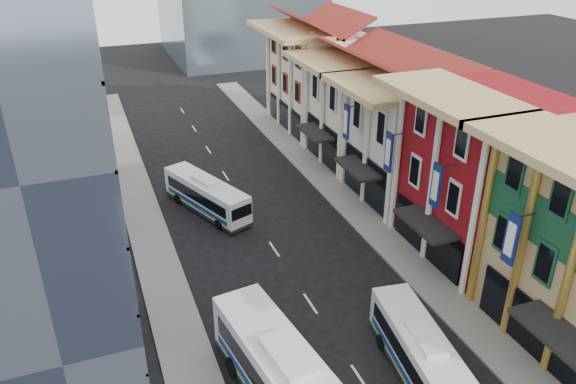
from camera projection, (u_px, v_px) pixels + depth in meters
name	position (u px, v px, depth m)	size (l,w,h in m)	color
sidewalk_right	(374.00, 228.00, 44.82)	(3.00, 90.00, 0.15)	slate
sidewalk_left	(160.00, 271.00, 39.42)	(3.00, 90.00, 0.15)	slate
shophouse_red	(483.00, 175.00, 39.73)	(8.00, 10.00, 12.00)	maroon
shophouse_cream_near	(410.00, 142.00, 48.12)	(8.00, 9.00, 10.00)	white
shophouse_cream_mid	(361.00, 111.00, 55.64)	(8.00, 9.00, 10.00)	white
shophouse_cream_far	(319.00, 79.00, 64.19)	(8.00, 12.00, 11.00)	white
office_block_far	(33.00, 106.00, 50.65)	(10.00, 18.00, 14.00)	gray
bus_left_near	(288.00, 383.00, 27.56)	(2.91, 12.41, 3.98)	silver
bus_left_far	(206.00, 195.00, 46.82)	(2.25, 9.62, 3.08)	white
bus_right	(424.00, 360.00, 29.53)	(2.33, 9.94, 3.19)	silver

